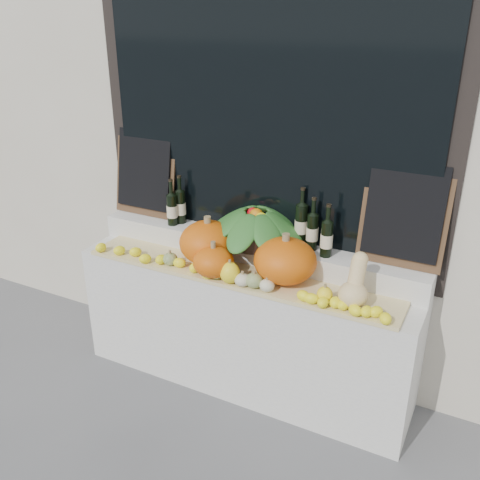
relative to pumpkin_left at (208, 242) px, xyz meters
name	(u,v)px	position (x,y,z in m)	size (l,w,h in m)	color
storefront_facade	(295,40)	(0.24, 0.78, 1.20)	(7.00, 0.94, 4.50)	beige
display_sill	(245,326)	(0.24, 0.06, -0.61)	(2.30, 0.55, 0.88)	silver
rear_tier	(255,250)	(0.24, 0.21, -0.09)	(2.30, 0.25, 0.16)	silver
straw_bedding	(236,276)	(0.24, -0.07, -0.15)	(2.10, 0.32, 0.03)	tan
pumpkin_left	(208,242)	(0.00, 0.00, 0.00)	(0.38, 0.38, 0.28)	#DA5E0B
pumpkin_right	(285,261)	(0.55, -0.01, 0.00)	(0.39, 0.39, 0.27)	#DA5E0B
pumpkin_center	(214,262)	(0.13, -0.15, -0.04)	(0.26, 0.26, 0.19)	#DA5E0B
butternut_squash	(355,286)	(1.01, -0.10, -0.02)	(0.17, 0.22, 0.30)	#E9C789
decorative_gourds	(240,276)	(0.32, -0.18, -0.09)	(1.14, 0.15, 0.16)	#345F1C
lemon_heap	(228,277)	(0.24, -0.18, -0.11)	(2.20, 0.16, 0.06)	#FFF51A
produce_bowl	(256,225)	(0.25, 0.19, 0.10)	(0.70, 0.70, 0.23)	black
wine_bottle_far_left	(172,209)	(-0.39, 0.17, 0.11)	(0.08, 0.08, 0.33)	black
wine_bottle_near_left	(180,206)	(-0.35, 0.22, 0.12)	(0.08, 0.08, 0.35)	black
wine_bottle_tall	(301,224)	(0.54, 0.26, 0.13)	(0.08, 0.08, 0.39)	black
wine_bottle_near_right	(312,231)	(0.63, 0.22, 0.12)	(0.08, 0.08, 0.35)	black
wine_bottle_far_right	(327,238)	(0.74, 0.17, 0.11)	(0.08, 0.08, 0.34)	black
chalkboard_left	(145,171)	(-0.68, 0.27, 0.31)	(0.50, 0.13, 0.61)	#4C331E
chalkboard_right	(404,213)	(1.16, 0.27, 0.31)	(0.50, 0.13, 0.61)	#4C331E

